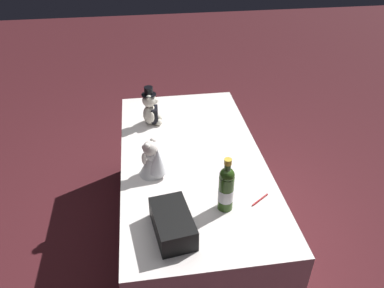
{
  "coord_description": "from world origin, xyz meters",
  "views": [
    {
      "loc": [
        1.89,
        -0.28,
        2.11
      ],
      "look_at": [
        0.0,
        0.0,
        0.8
      ],
      "focal_mm": 34.62,
      "sensor_mm": 36.0,
      "label": 1
    }
  ],
  "objects_px": {
    "champagne_bottle": "(226,188)",
    "gift_case_black": "(173,223)",
    "signing_pen": "(261,199)",
    "teddy_bear_groom": "(151,109)",
    "teddy_bear_bride": "(153,160)"
  },
  "relations": [
    {
      "from": "champagne_bottle",
      "to": "gift_case_black",
      "type": "relative_size",
      "value": 1.0
    },
    {
      "from": "champagne_bottle",
      "to": "signing_pen",
      "type": "relative_size",
      "value": 2.76
    },
    {
      "from": "signing_pen",
      "to": "gift_case_black",
      "type": "relative_size",
      "value": 0.36
    },
    {
      "from": "teddy_bear_groom",
      "to": "champagne_bottle",
      "type": "xyz_separation_m",
      "value": [
        0.94,
        0.34,
        0.02
      ]
    },
    {
      "from": "signing_pen",
      "to": "gift_case_black",
      "type": "bearing_deg",
      "value": -72.13
    },
    {
      "from": "teddy_bear_groom",
      "to": "teddy_bear_bride",
      "type": "xyz_separation_m",
      "value": [
        0.6,
        -0.02,
        -0.01
      ]
    },
    {
      "from": "signing_pen",
      "to": "teddy_bear_groom",
      "type": "bearing_deg",
      "value": -148.92
    },
    {
      "from": "teddy_bear_bride",
      "to": "teddy_bear_groom",
      "type": "bearing_deg",
      "value": 177.99
    },
    {
      "from": "teddy_bear_groom",
      "to": "teddy_bear_bride",
      "type": "bearing_deg",
      "value": -2.01
    },
    {
      "from": "teddy_bear_bride",
      "to": "signing_pen",
      "type": "bearing_deg",
      "value": 61.26
    },
    {
      "from": "teddy_bear_groom",
      "to": "signing_pen",
      "type": "xyz_separation_m",
      "value": [
        0.91,
        0.55,
        -0.11
      ]
    },
    {
      "from": "signing_pen",
      "to": "gift_case_black",
      "type": "height_order",
      "value": "gift_case_black"
    },
    {
      "from": "champagne_bottle",
      "to": "signing_pen",
      "type": "distance_m",
      "value": 0.25
    },
    {
      "from": "champagne_bottle",
      "to": "gift_case_black",
      "type": "xyz_separation_m",
      "value": [
        0.13,
        -0.29,
        -0.08
      ]
    },
    {
      "from": "teddy_bear_groom",
      "to": "gift_case_black",
      "type": "relative_size",
      "value": 0.9
    }
  ]
}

